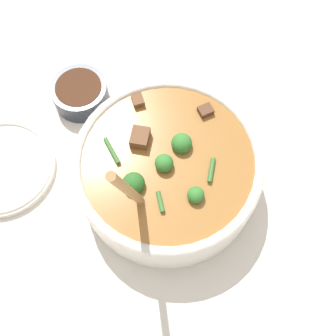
% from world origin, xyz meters
% --- Properties ---
extents(ground_plane, '(4.00, 4.00, 0.00)m').
position_xyz_m(ground_plane, '(0.00, 0.00, 0.00)').
color(ground_plane, silver).
extents(stew_bowl, '(0.30, 0.30, 0.27)m').
position_xyz_m(stew_bowl, '(-0.00, -0.00, 0.06)').
color(stew_bowl, white).
rests_on(stew_bowl, ground_plane).
extents(condiment_bowl, '(0.10, 0.10, 0.04)m').
position_xyz_m(condiment_bowl, '(-0.07, 0.22, 0.02)').
color(condiment_bowl, '#232833').
rests_on(condiment_bowl, ground_plane).
extents(empty_plate, '(0.18, 0.18, 0.02)m').
position_xyz_m(empty_plate, '(-0.25, 0.15, 0.01)').
color(empty_plate, silver).
rests_on(empty_plate, ground_plane).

